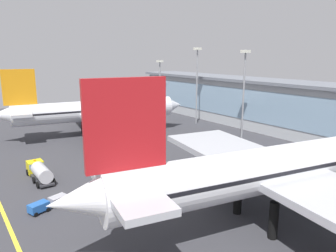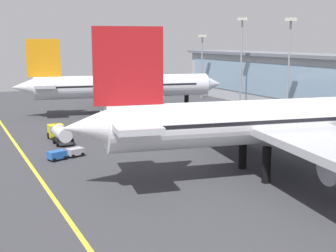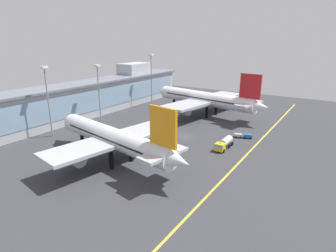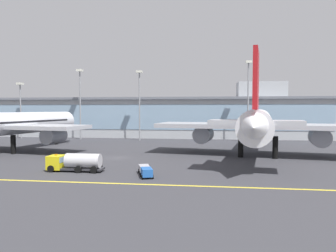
# 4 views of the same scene
# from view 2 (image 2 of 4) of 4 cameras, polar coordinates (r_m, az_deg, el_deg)

# --- Properties ---
(ground_plane) EXTENTS (180.00, 180.00, 0.00)m
(ground_plane) POSITION_cam_2_polar(r_m,az_deg,el_deg) (84.32, -3.00, -1.37)
(ground_plane) COLOR #38383D
(taxiway_centreline_stripe) EXTENTS (144.00, 0.50, 0.01)m
(taxiway_centreline_stripe) POSITION_cam_2_polar(r_m,az_deg,el_deg) (78.70, -17.95, -2.74)
(taxiway_centreline_stripe) COLOR yellow
(taxiway_centreline_stripe) RESTS_ON ground
(airliner_near_left) EXTENTS (37.79, 50.20, 17.71)m
(airliner_near_left) POSITION_cam_2_polar(r_m,az_deg,el_deg) (110.71, -5.65, 4.85)
(airliner_near_left) COLOR black
(airliner_near_left) RESTS_ON ground
(airliner_near_right) EXTENTS (45.15, 55.14, 19.00)m
(airliner_near_right) POSITION_cam_2_polar(r_m,az_deg,el_deg) (61.74, 13.44, 0.50)
(airliner_near_right) COLOR black
(airliner_near_right) RESTS_ON ground
(fuel_tanker_truck) EXTENTS (9.06, 2.94, 2.90)m
(fuel_tanker_truck) POSITION_cam_2_polar(r_m,az_deg,el_deg) (82.40, -13.27, -0.85)
(fuel_tanker_truck) COLOR black
(fuel_tanker_truck) RESTS_ON ground
(baggage_tug_near) EXTENTS (3.35, 5.79, 1.40)m
(baggage_tug_near) POSITION_cam_2_polar(r_m,az_deg,el_deg) (70.55, -12.58, -3.32)
(baggage_tug_near) COLOR black
(baggage_tug_near) RESTS_ON ground
(apron_light_mast_west) EXTENTS (1.80, 1.80, 23.07)m
(apron_light_mast_west) POSITION_cam_2_polar(r_m,az_deg,el_deg) (121.54, 9.09, 9.37)
(apron_light_mast_west) COLOR gray
(apron_light_mast_west) RESTS_ON ground
(apron_light_mast_east) EXTENTS (1.80, 1.80, 22.14)m
(apron_light_mast_east) POSITION_cam_2_polar(r_m,az_deg,el_deg) (104.36, 14.78, 8.70)
(apron_light_mast_east) COLOR gray
(apron_light_mast_east) RESTS_ON ground
(apron_light_mast_far_east) EXTENTS (1.80, 1.80, 19.03)m
(apron_light_mast_far_east) POSITION_cam_2_polar(r_m,az_deg,el_deg) (140.45, 4.24, 8.69)
(apron_light_mast_far_east) COLOR gray
(apron_light_mast_far_east) RESTS_ON ground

